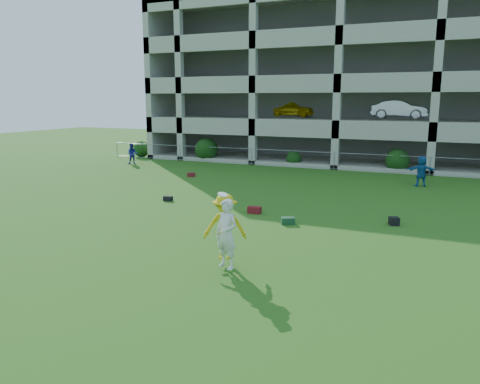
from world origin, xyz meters
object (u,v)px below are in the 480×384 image
at_px(bystander_d, 421,171).
at_px(frisbee_contest, 225,229).
at_px(bystander_a, 132,154).
at_px(crate_d, 394,221).
at_px(parking_garage, 360,82).

xyz_separation_m(bystander_d, frisbee_contest, (-4.34, -15.66, 0.31)).
bearing_deg(frisbee_contest, bystander_a, 132.95).
height_order(bystander_d, frisbee_contest, frisbee_contest).
relative_size(bystander_a, frisbee_contest, 0.73).
relative_size(crate_d, frisbee_contest, 0.17).
relative_size(crate_d, parking_garage, 0.01).
xyz_separation_m(frisbee_contest, parking_garage, (-1.34, 28.48, 4.87)).
bearing_deg(parking_garage, bystander_d, -66.06).
distance_m(bystander_a, crate_d, 21.69).
relative_size(bystander_d, parking_garage, 0.06).
bearing_deg(bystander_a, parking_garage, 15.51).
height_order(bystander_a, bystander_d, bystander_d).
xyz_separation_m(bystander_d, crate_d, (-0.47, -8.97, -0.69)).
relative_size(bystander_d, frisbee_contest, 0.81).
bearing_deg(crate_d, bystander_d, 87.03).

